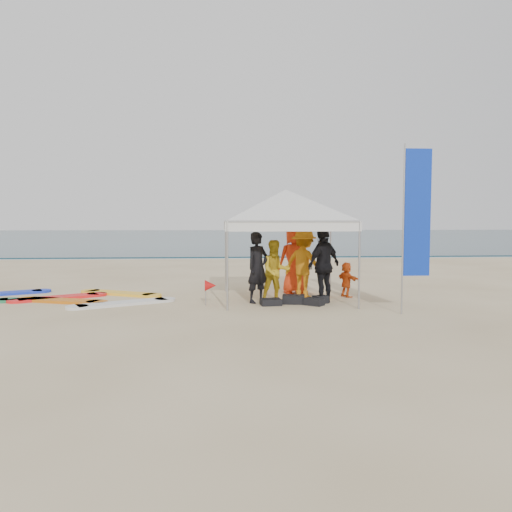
{
  "coord_description": "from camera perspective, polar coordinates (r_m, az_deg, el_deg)",
  "views": [
    {
      "loc": [
        -0.4,
        -10.19,
        2.1
      ],
      "look_at": [
        0.51,
        2.6,
        1.2
      ],
      "focal_mm": 35.0,
      "sensor_mm": 36.0,
      "label": 1
    }
  ],
  "objects": [
    {
      "name": "ground",
      "position": [
        10.41,
        -1.79,
        -7.62
      ],
      "size": [
        120.0,
        120.0,
        0.0
      ],
      "primitive_type": "plane",
      "color": "beige",
      "rests_on": "ground"
    },
    {
      "name": "ocean",
      "position": [
        70.22,
        -3.75,
        2.33
      ],
      "size": [
        160.0,
        84.0,
        0.08
      ],
      "primitive_type": "cube",
      "color": "#0C2633",
      "rests_on": "ground"
    },
    {
      "name": "shoreline_foam",
      "position": [
        28.47,
        -3.25,
        -0.22
      ],
      "size": [
        160.0,
        1.2,
        0.01
      ],
      "primitive_type": "cube",
      "color": "silver",
      "rests_on": "ground"
    },
    {
      "name": "person_black_a",
      "position": [
        12.8,
        0.19,
        -1.31
      ],
      "size": [
        0.79,
        0.76,
        1.82
      ],
      "primitive_type": "imported",
      "rotation": [
        0.0,
        0.0,
        0.68
      ],
      "color": "black",
      "rests_on": "ground"
    },
    {
      "name": "person_yellow",
      "position": [
        13.01,
        2.24,
        -1.71
      ],
      "size": [
        0.87,
        0.72,
        1.61
      ],
      "primitive_type": "imported",
      "rotation": [
        0.0,
        0.0,
        0.15
      ],
      "color": "gold",
      "rests_on": "ground"
    },
    {
      "name": "person_orange_a",
      "position": [
        13.72,
        5.5,
        -0.85
      ],
      "size": [
        1.38,
        1.31,
        1.88
      ],
      "primitive_type": "imported",
      "rotation": [
        0.0,
        0.0,
        2.46
      ],
      "color": "orange",
      "rests_on": "ground"
    },
    {
      "name": "person_black_b",
      "position": [
        12.87,
        7.74,
        -1.05
      ],
      "size": [
        1.18,
        1.09,
        1.94
      ],
      "primitive_type": "imported",
      "rotation": [
        0.0,
        0.0,
        3.83
      ],
      "color": "black",
      "rests_on": "ground"
    },
    {
      "name": "person_orange_b",
      "position": [
        14.48,
        4.42,
        -0.43
      ],
      "size": [
        1.08,
        0.83,
        1.96
      ],
      "primitive_type": "imported",
      "rotation": [
        0.0,
        0.0,
        3.38
      ],
      "color": "red",
      "rests_on": "ground"
    },
    {
      "name": "person_seated",
      "position": [
        14.03,
        10.3,
        -2.67
      ],
      "size": [
        0.6,
        0.94,
        0.97
      ],
      "primitive_type": "imported",
      "rotation": [
        0.0,
        0.0,
        1.95
      ],
      "color": "#D34912",
      "rests_on": "ground"
    },
    {
      "name": "canopy_tent",
      "position": [
        13.33,
        3.4,
        7.54
      ],
      "size": [
        4.45,
        4.45,
        3.35
      ],
      "color": "#A5A5A8",
      "rests_on": "ground"
    },
    {
      "name": "feather_flag",
      "position": [
        11.73,
        17.81,
        4.54
      ],
      "size": [
        0.64,
        0.04,
        3.81
      ],
      "color": "#A5A5A8",
      "rests_on": "ground"
    },
    {
      "name": "marker_pennant",
      "position": [
        12.47,
        -5.23,
        -3.39
      ],
      "size": [
        0.28,
        0.28,
        0.64
      ],
      "color": "#A5A5A8",
      "rests_on": "ground"
    },
    {
      "name": "gear_pile",
      "position": [
        12.67,
        4.59,
        -5.1
      ],
      "size": [
        1.78,
        0.76,
        0.22
      ],
      "color": "black",
      "rests_on": "ground"
    },
    {
      "name": "surfboard_spread",
      "position": [
        14.4,
        -21.45,
        -4.51
      ],
      "size": [
        5.94,
        3.4,
        0.07
      ],
      "color": "red",
      "rests_on": "ground"
    }
  ]
}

